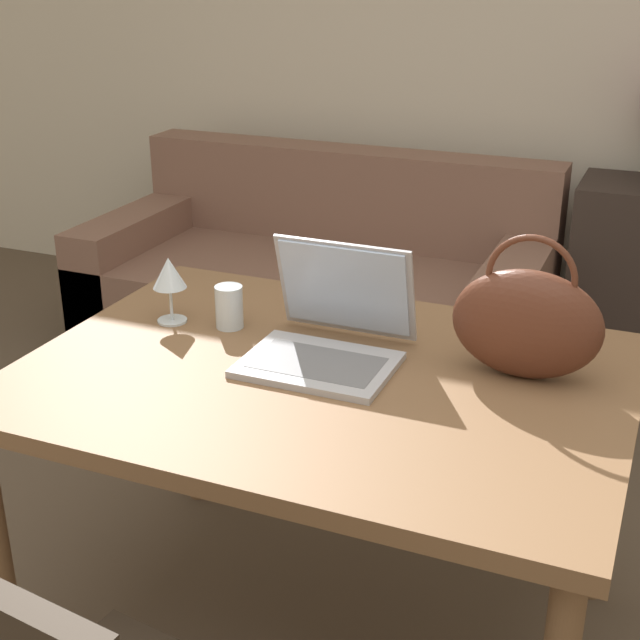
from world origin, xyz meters
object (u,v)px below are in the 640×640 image
(laptop, at_px, (331,328))
(handbag, at_px, (527,322))
(drinking_glass, at_px, (229,307))
(couch, at_px, (319,292))
(wine_glass, at_px, (169,276))

(laptop, xyz_separation_m, handbag, (0.42, 0.06, 0.06))
(drinking_glass, bearing_deg, couch, 104.17)
(laptop, bearing_deg, couch, 113.75)
(couch, bearing_deg, laptop, -66.25)
(laptop, distance_m, wine_glass, 0.44)
(couch, relative_size, drinking_glass, 17.26)
(wine_glass, xyz_separation_m, handbag, (0.86, 0.03, 0.01))
(laptop, xyz_separation_m, drinking_glass, (-0.29, 0.05, -0.01))
(drinking_glass, bearing_deg, wine_glass, -170.16)
(handbag, bearing_deg, laptop, -172.22)
(laptop, xyz_separation_m, wine_glass, (-0.44, 0.03, 0.05))
(laptop, distance_m, handbag, 0.43)
(couch, xyz_separation_m, wine_glass, (0.21, -1.44, 0.58))
(laptop, relative_size, wine_glass, 1.97)
(wine_glass, bearing_deg, couch, 98.25)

